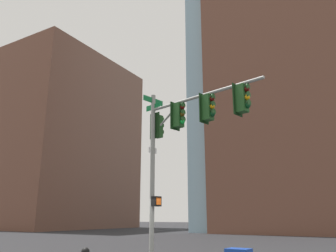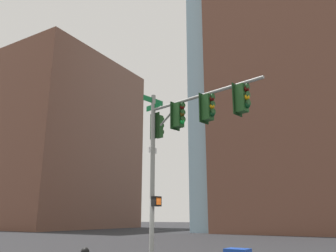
{
  "view_description": "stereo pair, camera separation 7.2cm",
  "coord_description": "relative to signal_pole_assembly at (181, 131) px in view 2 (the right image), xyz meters",
  "views": [
    {
      "loc": [
        11.84,
        8.04,
        1.79
      ],
      "look_at": [
        0.07,
        1.22,
        5.48
      ],
      "focal_mm": 35.94,
      "sensor_mm": 36.0,
      "label": 1
    },
    {
      "loc": [
        11.8,
        8.1,
        1.79
      ],
      "look_at": [
        0.07,
        1.22,
        5.48
      ],
      "focal_mm": 35.94,
      "sensor_mm": 36.0,
      "label": 2
    }
  ],
  "objects": [
    {
      "name": "building_brick_farside",
      "position": [
        -47.27,
        -0.26,
        15.38
      ],
      "size": [
        18.34,
        18.73,
        41.1
      ],
      "primitive_type": "cube",
      "color": "#845B47",
      "rests_on": "ground_plane"
    },
    {
      "name": "building_brick_midblock",
      "position": [
        -28.67,
        -38.53,
        9.09
      ],
      "size": [
        22.6,
        17.68,
        28.52
      ],
      "primitive_type": "cube",
      "color": "brown",
      "rests_on": "ground_plane"
    },
    {
      "name": "building_glass_tower",
      "position": [
        -38.37,
        -0.68,
        23.54
      ],
      "size": [
        26.39,
        23.54,
        57.42
      ],
      "primitive_type": "cube",
      "color": "#8CB2C6",
      "rests_on": "ground_plane"
    },
    {
      "name": "signal_pole_assembly",
      "position": [
        0.0,
        0.0,
        0.0
      ],
      "size": [
        1.83,
        5.65,
        7.07
      ],
      "rotation": [
        0.0,
        0.0,
        1.35
      ],
      "color": "gray",
      "rests_on": "ground_plane"
    },
    {
      "name": "building_brick_nearside",
      "position": [
        -33.45,
        -0.31,
        21.48
      ],
      "size": [
        18.92,
        18.5,
        53.3
      ],
      "primitive_type": "cube",
      "color": "brown",
      "rests_on": "ground_plane"
    }
  ]
}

